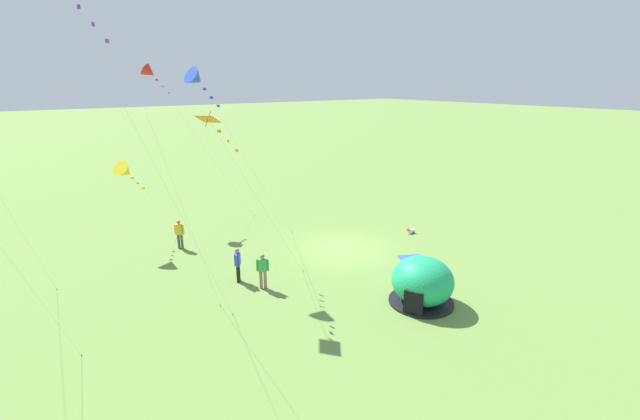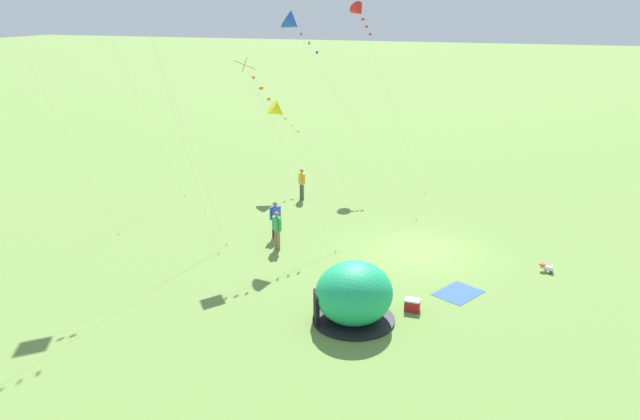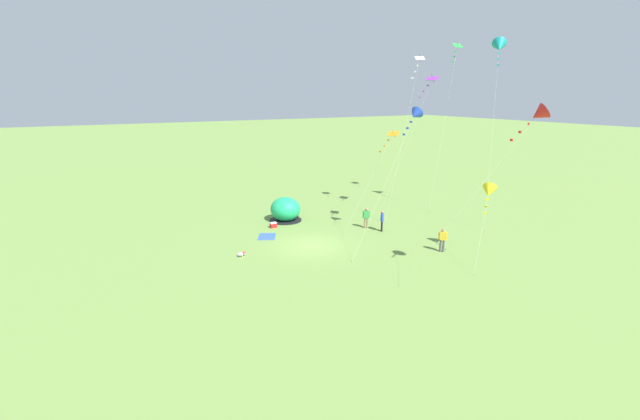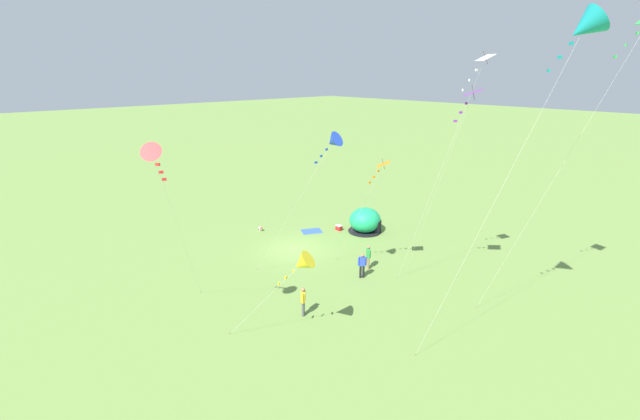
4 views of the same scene
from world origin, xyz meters
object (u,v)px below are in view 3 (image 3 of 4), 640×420
(kite_yellow, at_px, (489,192))
(kite_blue, at_px, (415,115))
(person_with_toddler, at_px, (382,220))
(kite_red, at_px, (539,114))
(cooler_box, at_px, (273,225))
(toddler_crawling, at_px, (242,254))
(person_watching_sky, at_px, (366,217))
(kite_green, at_px, (456,52))
(kite_orange, at_px, (391,138))
(popup_tent, at_px, (285,210))
(kite_white, at_px, (418,65))
(person_center_field, at_px, (442,239))
(kite_teal, at_px, (499,46))
(kite_purple, at_px, (430,83))

(kite_yellow, distance_m, kite_blue, 7.29)
(person_with_toddler, xyz_separation_m, kite_red, (12.72, -0.36, 8.85))
(cooler_box, bearing_deg, toddler_crawling, -41.99)
(person_watching_sky, xyz_separation_m, kite_green, (-3.28, 12.25, 13.67))
(person_with_toddler, xyz_separation_m, kite_orange, (-0.39, 0.85, 6.51))
(popup_tent, distance_m, kite_white, 16.72)
(popup_tent, height_order, kite_yellow, kite_yellow)
(kite_orange, xyz_separation_m, kite_red, (13.11, -1.21, 2.34))
(person_center_field, xyz_separation_m, kite_red, (6.87, -1.20, 8.85))
(kite_white, relative_size, kite_orange, 1.73)
(kite_teal, bearing_deg, kite_green, 173.60)
(popup_tent, height_order, kite_purple, kite_purple)
(popup_tent, xyz_separation_m, kite_red, (19.29, 5.19, 8.82))
(cooler_box, xyz_separation_m, kite_blue, (8.22, 7.50, 9.17))
(kite_yellow, bearing_deg, kite_teal, 130.67)
(person_with_toddler, bearing_deg, kite_green, 111.64)
(person_watching_sky, bearing_deg, popup_tent, -136.82)
(toddler_crawling, relative_size, person_watching_sky, 0.32)
(toddler_crawling, xyz_separation_m, kite_green, (-4.41, 23.45, 14.46))
(cooler_box, bearing_deg, kite_teal, 72.17)
(kite_orange, height_order, kite_red, kite_red)
(person_watching_sky, xyz_separation_m, kite_purple, (-0.12, 6.22, 10.70))
(kite_yellow, xyz_separation_m, kite_orange, (-8.05, -2.06, 2.99))
(person_watching_sky, relative_size, kite_orange, 0.21)
(kite_orange, relative_size, kite_purple, 0.65)
(kite_yellow, distance_m, kite_orange, 8.83)
(cooler_box, relative_size, kite_green, 0.03)
(person_with_toddler, height_order, kite_green, kite_green)
(cooler_box, relative_size, kite_orange, 0.07)
(kite_teal, height_order, kite_green, kite_green)
(kite_white, distance_m, kite_orange, 7.57)
(kite_teal, distance_m, kite_purple, 6.55)
(person_with_toddler, relative_size, kite_green, 0.11)
(popup_tent, distance_m, kite_red, 21.84)
(person_center_field, height_order, kite_yellow, kite_yellow)
(kite_white, bearing_deg, kite_teal, 59.43)
(kite_purple, bearing_deg, kite_orange, -77.45)
(kite_orange, distance_m, kite_blue, 3.95)
(person_with_toddler, bearing_deg, kite_blue, 3.61)
(kite_blue, xyz_separation_m, kite_red, (9.72, -0.54, 0.42))
(kite_white, relative_size, kite_green, 0.91)
(popup_tent, distance_m, kite_green, 22.01)
(toddler_crawling, height_order, kite_teal, kite_teal)
(kite_yellow, bearing_deg, person_with_toddler, -159.18)
(person_center_field, bearing_deg, kite_red, -9.88)
(kite_teal, bearing_deg, person_with_toddler, -93.54)
(cooler_box, height_order, person_center_field, person_center_field)
(toddler_crawling, distance_m, person_center_field, 14.06)
(cooler_box, distance_m, kite_yellow, 16.98)
(kite_yellow, distance_m, kite_purple, 11.90)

